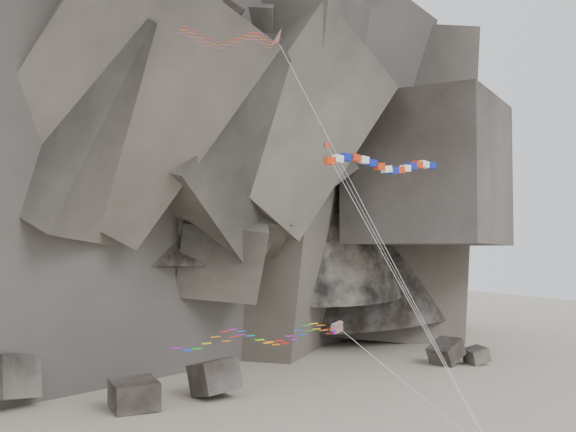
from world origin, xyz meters
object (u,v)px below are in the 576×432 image
parafoil_kite (254,336)px  pennant_kite (363,213)px  delta_kite (226,38)px  banner_kite (385,165)px

parafoil_kite → pennant_kite: pennant_kite is taller
delta_kite → pennant_kite: bearing=0.3°
parafoil_kite → pennant_kite: bearing=-27.8°
parafoil_kite → banner_kite: bearing=-36.2°
banner_kite → pennant_kite: (-0.91, 1.52, -3.47)m
pennant_kite → parafoil_kite: bearing=152.4°
banner_kite → parafoil_kite: banner_kite is taller
parafoil_kite → pennant_kite: (8.93, -0.47, 8.66)m
delta_kite → banner_kite: size_ratio=1.42×
delta_kite → banner_kite: bearing=-6.4°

